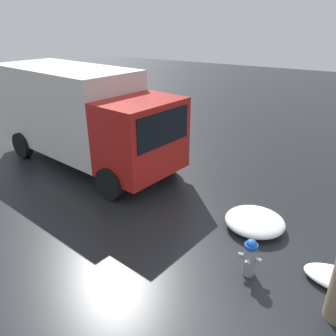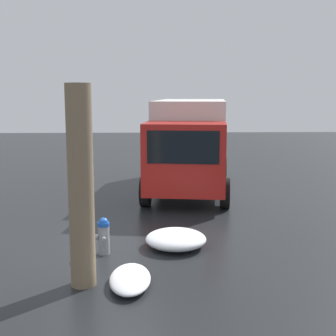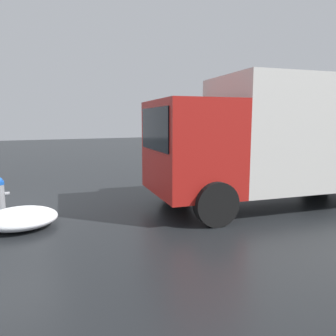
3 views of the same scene
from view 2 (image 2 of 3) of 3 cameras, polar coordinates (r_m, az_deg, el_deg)
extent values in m
plane|color=black|center=(10.17, -7.78, -10.33)|extent=(60.00, 60.00, 0.00)
cylinder|color=gray|center=(10.07, -7.82, -8.70)|extent=(0.24, 0.24, 0.61)
cylinder|color=blue|center=(9.97, -7.86, -6.81)|extent=(0.25, 0.25, 0.08)
sphere|color=blue|center=(9.96, -7.87, -6.59)|extent=(0.20, 0.20, 0.20)
cylinder|color=gray|center=(10.06, -8.81, -8.31)|extent=(0.12, 0.11, 0.11)
cylinder|color=gray|center=(9.89, -7.86, -8.60)|extent=(0.11, 0.10, 0.09)
cylinder|color=gray|center=(10.21, -7.80, -8.01)|extent=(0.11, 0.10, 0.09)
cylinder|color=#7F6B51|center=(8.19, -10.57, -2.33)|extent=(0.44, 0.44, 3.55)
cylinder|color=#7F6B51|center=(8.25, -10.58, 4.73)|extent=(0.51, 0.12, 0.41)
cube|color=red|center=(13.66, 2.08, 1.21)|extent=(1.97, 2.57, 2.07)
cube|color=black|center=(12.78, 1.84, 2.53)|extent=(0.31, 1.97, 0.91)
cube|color=silver|center=(17.02, 2.84, 3.79)|extent=(5.47, 3.06, 2.66)
cylinder|color=black|center=(13.90, 6.95, -3.05)|extent=(0.93, 0.40, 0.90)
cylinder|color=black|center=(14.05, -2.75, -2.86)|extent=(0.93, 0.40, 0.90)
cylinder|color=black|center=(18.45, 6.69, 0.01)|extent=(0.93, 0.40, 0.90)
cylinder|color=black|center=(18.57, -0.62, 0.13)|extent=(0.93, 0.40, 0.90)
ellipsoid|color=white|center=(10.45, 0.97, -8.65)|extent=(1.39, 1.34, 0.37)
ellipsoid|color=white|center=(8.57, -4.64, -13.32)|extent=(1.45, 0.73, 0.22)
camera|label=1|loc=(10.27, -39.22, 13.42)|focal=35.00mm
camera|label=3|loc=(12.33, 34.78, 1.47)|focal=35.00mm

